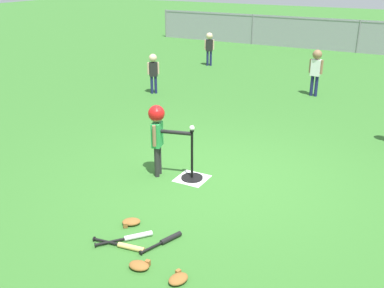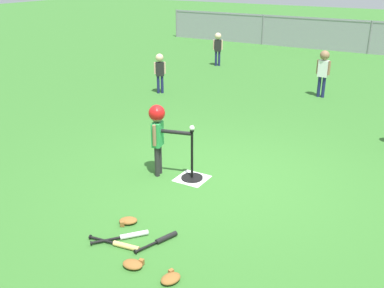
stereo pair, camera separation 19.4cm
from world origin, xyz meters
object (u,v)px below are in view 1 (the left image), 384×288
(batting_tee, at_px, (192,171))
(batter_child, at_px, (157,126))
(fielder_near_right, at_px, (209,45))
(spare_bat_wood, at_px, (126,246))
(glove_near_bats, at_px, (139,265))
(glove_tossed_aside, at_px, (131,222))
(spare_bat_silver, at_px, (132,237))
(spare_bat_black, at_px, (167,240))
(fielder_near_left, at_px, (153,68))
(baseball_on_tee, at_px, (192,128))
(glove_by_plate, at_px, (178,279))
(fielder_deep_center, at_px, (316,67))

(batting_tee, height_order, batter_child, batter_child)
(fielder_near_right, distance_m, spare_bat_wood, 9.78)
(glove_near_bats, height_order, glove_tossed_aside, same)
(batting_tee, relative_size, fielder_near_right, 0.75)
(spare_bat_silver, bearing_deg, spare_bat_black, 20.16)
(fielder_near_left, bearing_deg, spare_bat_wood, -59.80)
(baseball_on_tee, bearing_deg, spare_bat_black, -71.61)
(spare_bat_silver, relative_size, spare_bat_wood, 0.85)
(batter_child, bearing_deg, fielder_near_right, 110.92)
(fielder_near_left, height_order, glove_tossed_aside, fielder_near_left)
(glove_near_bats, bearing_deg, spare_bat_wood, 147.09)
(glove_by_plate, bearing_deg, spare_bat_wood, 165.52)
(fielder_near_left, xyz_separation_m, glove_tossed_aside, (3.00, -5.13, -0.59))
(fielder_near_right, bearing_deg, batting_tee, -65.42)
(spare_bat_black, distance_m, glove_tossed_aside, 0.59)
(spare_bat_black, bearing_deg, fielder_near_left, 124.27)
(spare_bat_silver, bearing_deg, spare_bat_wood, -77.81)
(glove_by_plate, relative_size, glove_tossed_aside, 0.95)
(fielder_near_right, distance_m, glove_near_bats, 10.10)
(fielder_near_left, bearing_deg, glove_by_plate, -55.06)
(glove_by_plate, bearing_deg, fielder_deep_center, 94.14)
(spare_bat_black, relative_size, glove_tossed_aside, 2.04)
(batter_child, distance_m, spare_bat_wood, 2.02)
(fielder_near_left, relative_size, glove_tossed_aside, 3.55)
(baseball_on_tee, xyz_separation_m, glove_near_bats, (0.51, -2.09, -0.76))
(fielder_deep_center, distance_m, fielder_near_right, 4.21)
(batter_child, height_order, spare_bat_silver, batter_child)
(spare_bat_black, height_order, glove_tossed_aside, glove_tossed_aside)
(fielder_near_left, relative_size, spare_bat_silver, 1.77)
(fielder_deep_center, height_order, spare_bat_wood, fielder_deep_center)
(batting_tee, xyz_separation_m, baseball_on_tee, (-0.00, 0.00, 0.67))
(batter_child, xyz_separation_m, glove_tossed_aside, (0.44, -1.32, -0.74))
(batting_tee, bearing_deg, fielder_near_left, 129.67)
(baseball_on_tee, relative_size, fielder_deep_center, 0.07)
(fielder_near_left, distance_m, fielder_deep_center, 3.86)
(batting_tee, bearing_deg, glove_by_plate, -64.96)
(batter_child, height_order, fielder_near_right, batter_child)
(batting_tee, height_order, spare_bat_silver, batting_tee)
(baseball_on_tee, bearing_deg, glove_near_bats, -76.20)
(glove_by_plate, bearing_deg, fielder_near_left, 124.94)
(spare_bat_silver, bearing_deg, fielder_deep_center, 87.60)
(glove_near_bats, bearing_deg, batting_tee, 103.80)
(fielder_deep_center, xyz_separation_m, glove_tossed_aside, (-0.49, -6.76, -0.68))
(baseball_on_tee, xyz_separation_m, fielder_near_right, (-3.31, 7.24, -0.14))
(spare_bat_black, xyz_separation_m, glove_tossed_aside, (-0.58, 0.11, 0.01))
(fielder_deep_center, distance_m, glove_by_plate, 7.45)
(fielder_near_right, xyz_separation_m, glove_by_plate, (4.28, -9.32, -0.62))
(batting_tee, height_order, glove_by_plate, batting_tee)
(baseball_on_tee, xyz_separation_m, glove_tossed_aside, (-0.06, -1.45, -0.76))
(fielder_near_right, bearing_deg, glove_near_bats, -67.71)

